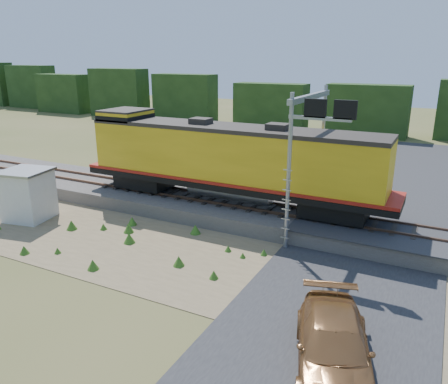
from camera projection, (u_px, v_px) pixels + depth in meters
The scene contains 11 objects.
ground at pixel (184, 259), 19.49m from camera, with size 140.00×140.00×0.00m, color #475123.
ballast at pixel (240, 211), 24.47m from camera, with size 70.00×5.00×0.80m, color slate.
rails at pixel (241, 203), 24.32m from camera, with size 70.00×1.54×0.16m.
dirt_shoulder at pixel (154, 247), 20.78m from camera, with size 26.00×8.00×0.03m, color #8C7754.
road at pixel (346, 286), 17.05m from camera, with size 7.00×66.00×0.86m.
tree_line_north at pixel (357, 107), 50.87m from camera, with size 130.00×3.00×6.50m.
weed_clumps at pixel (123, 244), 21.09m from camera, with size 15.00×6.20×0.56m, color #38691E, non-canonical shape.
locomotive at pixel (226, 159), 24.03m from camera, with size 18.08×2.76×4.66m.
shed at pixel (28, 195), 23.95m from camera, with size 2.78×2.78×2.81m.
signal_gantry at pixel (313, 128), 20.66m from camera, with size 2.86×6.20×7.23m.
car at pixel (334, 347), 12.44m from camera, with size 2.11×5.19×1.51m, color #986538.
Camera 1 is at (9.68, -14.94, 8.67)m, focal length 35.00 mm.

